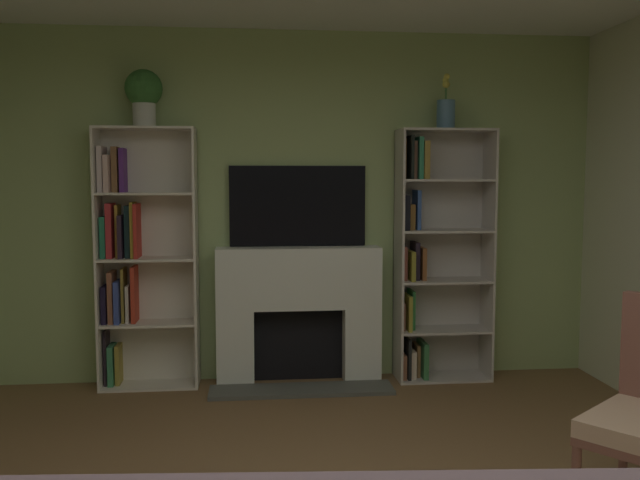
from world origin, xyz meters
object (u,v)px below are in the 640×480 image
tv (298,206)px  vase_with_flowers (446,112)px  bookshelf_right (432,256)px  potted_plant (144,93)px  bookshelf_left (136,257)px  fireplace (299,310)px

tv → vase_with_flowers: (1.13, -0.12, 0.72)m
bookshelf_right → potted_plant: size_ratio=4.69×
tv → potted_plant: (-1.13, -0.12, 0.83)m
tv → potted_plant: size_ratio=2.53×
bookshelf_right → potted_plant: 2.50m
bookshelf_left → bookshelf_right: (2.27, -0.02, -0.01)m
fireplace → bookshelf_left: size_ratio=0.70×
bookshelf_right → vase_with_flowers: vase_with_flowers is taller
tv → potted_plant: bearing=-174.0°
bookshelf_left → potted_plant: (0.09, -0.05, 1.21)m
tv → potted_plant: 1.41m
potted_plant → bookshelf_right: bearing=0.9°
fireplace → bookshelf_right: 1.13m
fireplace → vase_with_flowers: vase_with_flowers is taller
bookshelf_right → vase_with_flowers: (0.09, -0.04, 1.11)m
potted_plant → vase_with_flowers: bearing=-0.0°
bookshelf_right → vase_with_flowers: bearing=-22.8°
bookshelf_left → fireplace: bearing=-1.4°
fireplace → vase_with_flowers: (1.13, -0.02, 1.53)m
bookshelf_left → vase_with_flowers: size_ratio=4.63×
tv → bookshelf_right: 1.12m
bookshelf_left → bookshelf_right: 2.28m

